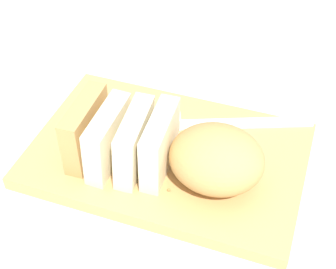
% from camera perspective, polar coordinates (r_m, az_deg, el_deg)
% --- Properties ---
extents(ground_plane, '(3.00, 3.00, 0.00)m').
position_cam_1_polar(ground_plane, '(0.71, 0.00, -2.95)').
color(ground_plane, silver).
extents(cutting_board, '(0.38, 0.26, 0.02)m').
position_cam_1_polar(cutting_board, '(0.70, 0.00, -2.38)').
color(cutting_board, tan).
rests_on(cutting_board, ground_plane).
extents(bread_loaf, '(0.26, 0.11, 0.09)m').
position_cam_1_polar(bread_loaf, '(0.63, 0.52, -1.74)').
color(bread_loaf, tan).
rests_on(bread_loaf, cutting_board).
extents(bread_knife, '(0.25, 0.11, 0.02)m').
position_cam_1_polar(bread_knife, '(0.73, 2.09, 1.48)').
color(bread_knife, silver).
rests_on(bread_knife, cutting_board).
extents(crumb_near_knife, '(0.01, 0.01, 0.01)m').
position_cam_1_polar(crumb_near_knife, '(0.64, -1.83, -6.38)').
color(crumb_near_knife, '#A8753D').
rests_on(crumb_near_knife, cutting_board).
extents(crumb_near_loaf, '(0.01, 0.01, 0.01)m').
position_cam_1_polar(crumb_near_loaf, '(0.73, -3.05, 1.12)').
color(crumb_near_loaf, '#A8753D').
rests_on(crumb_near_loaf, cutting_board).
extents(crumb_stray_left, '(0.00, 0.00, 0.00)m').
position_cam_1_polar(crumb_stray_left, '(0.64, 0.08, -6.40)').
color(crumb_stray_left, '#A8753D').
rests_on(crumb_stray_left, cutting_board).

